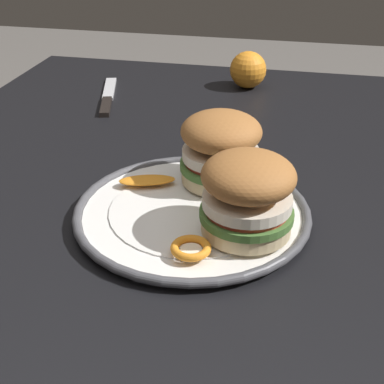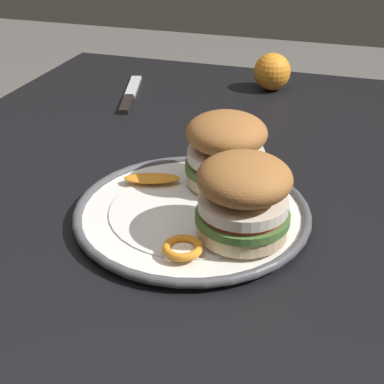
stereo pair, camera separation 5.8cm
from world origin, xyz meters
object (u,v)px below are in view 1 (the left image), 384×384
Objects in this scene: sandwich_half_left at (221,147)px; table_knife at (108,99)px; dinner_plate at (192,212)px; whole_orange at (248,70)px; sandwich_half_right at (248,193)px; dining_table at (148,299)px.

sandwich_half_left reaches higher than table_knife.
whole_orange reaches higher than dinner_plate.
whole_orange is at bearing -177.77° from sandwich_half_left.
whole_orange reaches higher than table_knife.
sandwich_half_right is at bearing 6.88° from whole_orange.
sandwich_half_left is 0.46m from whole_orange.
sandwich_half_left is at bearing 2.23° from whole_orange.
table_knife is (0.14, -0.27, -0.04)m from whole_orange.
dinner_plate is 0.10m from sandwich_half_left.
dinner_plate reaches higher than dining_table.
table_knife is (-0.44, -0.34, -0.07)m from sandwich_half_right.
sandwich_half_right is 0.58m from whole_orange.
sandwich_half_right is 1.80× the size of whole_orange.
sandwich_half_right is (-0.03, 0.12, 0.16)m from dining_table.
dinner_plate is 2.12× the size of sandwich_half_left.
sandwich_half_right is 0.64× the size of table_knife.
sandwich_half_right is at bearing 62.87° from dinner_plate.
dining_table is 10.19× the size of sandwich_half_left.
table_knife is at bearing -62.45° from whole_orange.
dining_table is 10.71× the size of sandwich_half_right.
sandwich_half_right is at bearing 37.48° from table_knife.
dinner_plate is 0.48m from table_knife.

